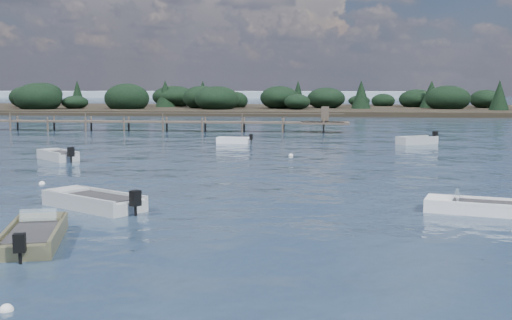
# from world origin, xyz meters

# --- Properties ---
(ground) EXTENTS (400.00, 400.00, 0.00)m
(ground) POSITION_xyz_m (0.00, 60.00, 0.00)
(ground) COLOR #172537
(ground) RESTS_ON ground
(tender_far_grey) EXTENTS (3.57, 3.44, 1.27)m
(tender_far_grey) POSITION_xyz_m (-13.77, 21.14, 0.18)
(tender_far_grey) COLOR #A2A7A9
(tender_far_grey) RESTS_ON ground
(dinghy_near_olive) EXTENTS (2.79, 4.83, 1.16)m
(dinghy_near_olive) POSITION_xyz_m (-5.23, -0.70, 0.15)
(dinghy_near_olive) COLOR brown
(dinghy_near_olive) RESTS_ON ground
(dinghy_mid_grey) EXTENTS (4.81, 3.90, 1.26)m
(dinghy_mid_grey) POSITION_xyz_m (-5.42, 5.10, 0.17)
(dinghy_mid_grey) COLOR #A2A7A9
(dinghy_mid_grey) RESTS_ON ground
(tender_far_grey_b) EXTENTS (3.75, 2.98, 1.33)m
(tender_far_grey_b) POSITION_xyz_m (11.71, 35.25, 0.19)
(tender_far_grey_b) COLOR #A2A7A9
(tender_far_grey_b) RESTS_ON ground
(dinghy_mid_white_a) EXTENTS (4.69, 2.70, 1.08)m
(dinghy_mid_white_a) POSITION_xyz_m (10.04, 5.73, 0.14)
(dinghy_mid_white_a) COLOR white
(dinghy_mid_white_a) RESTS_ON ground
(tender_far_white) EXTENTS (3.11, 1.32, 1.05)m
(tender_far_white) POSITION_xyz_m (-3.82, 34.41, 0.15)
(tender_far_white) COLOR white
(tender_far_white) RESTS_ON ground
(buoy_a) EXTENTS (0.32, 0.32, 0.32)m
(buoy_a) POSITION_xyz_m (-3.11, -6.64, 0.00)
(buoy_a) COLOR silver
(buoy_a) RESTS_ON ground
(buoy_c) EXTENTS (0.32, 0.32, 0.32)m
(buoy_c) POSITION_xyz_m (-10.25, 10.92, 0.00)
(buoy_c) COLOR silver
(buoy_c) RESTS_ON ground
(buoy_e) EXTENTS (0.32, 0.32, 0.32)m
(buoy_e) POSITION_xyz_m (1.58, 25.34, 0.00)
(buoy_e) COLOR silver
(buoy_e) RESTS_ON ground
(jetty) EXTENTS (64.50, 3.20, 3.40)m
(jetty) POSITION_xyz_m (-21.74, 47.99, 0.98)
(jetty) COLOR #4F443A
(jetty) RESTS_ON ground
(far_headland) EXTENTS (190.00, 40.00, 5.80)m
(far_headland) POSITION_xyz_m (25.00, 100.00, 1.96)
(far_headland) COLOR black
(far_headland) RESTS_ON ground
(distant_haze) EXTENTS (280.00, 20.00, 2.40)m
(distant_haze) POSITION_xyz_m (-90.00, 230.00, 0.00)
(distant_haze) COLOR #92A8B4
(distant_haze) RESTS_ON ground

